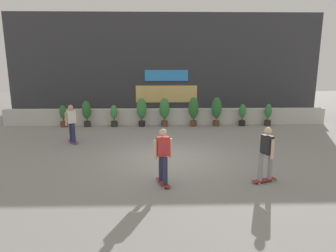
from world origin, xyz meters
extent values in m
plane|color=gray|center=(0.00, 0.00, 0.00)|extent=(48.00, 48.00, 0.00)
cube|color=beige|center=(0.00, 6.00, 0.45)|extent=(18.00, 0.40, 0.90)
cube|color=#38383D|center=(0.00, 10.00, 3.25)|extent=(20.00, 2.00, 6.50)
cube|color=#3399F2|center=(0.11, 8.96, 2.60)|extent=(2.80, 0.08, 0.70)
cube|color=#F2CC72|center=(0.11, 8.97, 1.40)|extent=(4.00, 0.06, 1.10)
cylinder|color=brown|center=(-5.61, 5.55, 0.15)|extent=(0.36, 0.36, 0.30)
cylinder|color=brown|center=(-5.61, 5.55, 0.38)|extent=(0.06, 0.06, 0.15)
ellipsoid|color=#2D6B33|center=(-5.61, 5.55, 0.82)|extent=(0.36, 0.36, 0.75)
cylinder|color=#2D2823|center=(-4.33, 5.55, 0.15)|extent=(0.36, 0.36, 0.30)
cylinder|color=brown|center=(-4.33, 5.55, 0.38)|extent=(0.06, 0.06, 0.15)
ellipsoid|color=#2D6B33|center=(-4.33, 5.55, 0.94)|extent=(0.48, 0.48, 0.98)
cylinder|color=#2D2823|center=(-2.85, 5.55, 0.15)|extent=(0.36, 0.36, 0.30)
cylinder|color=brown|center=(-2.85, 5.55, 0.38)|extent=(0.06, 0.06, 0.15)
ellipsoid|color=#428C47|center=(-2.85, 5.55, 0.82)|extent=(0.36, 0.36, 0.74)
cylinder|color=black|center=(-1.33, 5.55, 0.15)|extent=(0.36, 0.36, 0.30)
cylinder|color=brown|center=(-1.33, 5.55, 0.38)|extent=(0.06, 0.06, 0.15)
ellipsoid|color=#387F3D|center=(-1.33, 5.55, 1.01)|extent=(0.55, 0.55, 1.12)
cylinder|color=brown|center=(-0.09, 5.55, 0.15)|extent=(0.36, 0.36, 0.30)
cylinder|color=brown|center=(-0.09, 5.55, 0.38)|extent=(0.06, 0.06, 0.15)
ellipsoid|color=#387F3D|center=(-0.09, 5.55, 1.01)|extent=(0.54, 0.54, 1.11)
cylinder|color=brown|center=(1.52, 5.55, 0.15)|extent=(0.36, 0.36, 0.30)
cylinder|color=brown|center=(1.52, 5.55, 0.38)|extent=(0.06, 0.06, 0.15)
ellipsoid|color=#2D6B33|center=(1.52, 5.55, 1.03)|extent=(0.56, 0.56, 1.15)
cylinder|color=brown|center=(2.78, 5.55, 0.15)|extent=(0.36, 0.36, 0.30)
cylinder|color=brown|center=(2.78, 5.55, 0.38)|extent=(0.06, 0.06, 0.15)
ellipsoid|color=#2D6B33|center=(2.78, 5.55, 1.02)|extent=(0.56, 0.56, 1.15)
cylinder|color=black|center=(4.23, 5.55, 0.15)|extent=(0.36, 0.36, 0.30)
cylinder|color=brown|center=(4.23, 5.55, 0.38)|extent=(0.06, 0.06, 0.15)
ellipsoid|color=#387F3D|center=(4.23, 5.55, 0.83)|extent=(0.38, 0.38, 0.77)
cylinder|color=#2D2823|center=(5.67, 5.55, 0.15)|extent=(0.36, 0.36, 0.30)
cylinder|color=brown|center=(5.67, 5.55, 0.38)|extent=(0.06, 0.06, 0.15)
ellipsoid|color=#387F3D|center=(5.67, 5.55, 0.84)|extent=(0.38, 0.38, 0.77)
cube|color=#72338C|center=(-4.21, 2.24, 0.07)|extent=(0.62, 0.77, 0.02)
cylinder|color=silver|center=(-3.99, 2.07, 0.03)|extent=(0.06, 0.06, 0.06)
cylinder|color=silver|center=(-4.12, 1.98, 0.03)|extent=(0.06, 0.06, 0.06)
cylinder|color=silver|center=(-4.29, 2.50, 0.03)|extent=(0.06, 0.06, 0.06)
cylinder|color=silver|center=(-4.42, 2.41, 0.03)|extent=(0.06, 0.06, 0.06)
cylinder|color=#282D4C|center=(-4.10, 2.09, 0.49)|extent=(0.14, 0.14, 0.82)
cylinder|color=#282D4C|center=(-4.31, 2.39, 0.49)|extent=(0.14, 0.14, 0.82)
cube|color=white|center=(-4.21, 2.24, 1.18)|extent=(0.41, 0.37, 0.56)
sphere|color=tan|center=(-4.21, 2.24, 1.59)|extent=(0.22, 0.22, 0.22)
cylinder|color=tan|center=(-4.01, 2.38, 1.10)|extent=(0.09, 0.09, 0.58)
cylinder|color=tan|center=(-4.40, 2.11, 1.10)|extent=(0.09, 0.09, 0.58)
cube|color=maroon|center=(2.81, -2.37, 0.07)|extent=(0.82, 0.48, 0.02)
cylinder|color=silver|center=(2.60, -2.54, 0.03)|extent=(0.06, 0.05, 0.06)
cylinder|color=silver|center=(2.54, -2.39, 0.03)|extent=(0.06, 0.05, 0.06)
cylinder|color=silver|center=(3.08, -2.35, 0.03)|extent=(0.06, 0.05, 0.06)
cylinder|color=silver|center=(3.02, -2.20, 0.03)|extent=(0.06, 0.05, 0.06)
cylinder|color=gray|center=(2.64, -2.44, 0.49)|extent=(0.14, 0.14, 0.82)
cylinder|color=gray|center=(2.98, -2.30, 0.49)|extent=(0.14, 0.14, 0.82)
cube|color=#262628|center=(2.81, -2.37, 1.18)|extent=(0.32, 0.41, 0.56)
sphere|color=beige|center=(2.81, -2.37, 1.59)|extent=(0.22, 0.22, 0.22)
cylinder|color=beige|center=(2.90, -2.59, 1.10)|extent=(0.09, 0.09, 0.58)
cylinder|color=beige|center=(2.72, -2.15, 1.10)|extent=(0.09, 0.09, 0.58)
cube|color=maroon|center=(-0.25, -2.47, 0.07)|extent=(0.45, 0.82, 0.02)
cylinder|color=silver|center=(-0.09, -2.69, 0.03)|extent=(0.05, 0.06, 0.06)
cylinder|color=silver|center=(-0.24, -2.74, 0.03)|extent=(0.05, 0.06, 0.06)
cylinder|color=silver|center=(-0.26, -2.20, 0.03)|extent=(0.05, 0.06, 0.06)
cylinder|color=silver|center=(-0.41, -2.25, 0.03)|extent=(0.05, 0.06, 0.06)
cylinder|color=#282D4C|center=(-0.19, -2.64, 0.49)|extent=(0.14, 0.14, 0.82)
cylinder|color=#282D4C|center=(-0.31, -2.30, 0.49)|extent=(0.14, 0.14, 0.82)
cube|color=red|center=(-0.25, -2.47, 1.18)|extent=(0.41, 0.31, 0.56)
sphere|color=beige|center=(-0.25, -2.47, 1.59)|extent=(0.22, 0.22, 0.22)
cylinder|color=beige|center=(-0.03, -2.39, 1.10)|extent=(0.09, 0.09, 0.58)
cylinder|color=beige|center=(-0.47, -2.55, 1.10)|extent=(0.09, 0.09, 0.58)
camera|label=1|loc=(-0.34, -10.91, 3.63)|focal=32.57mm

